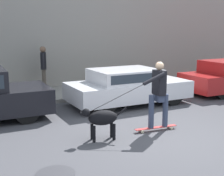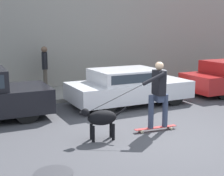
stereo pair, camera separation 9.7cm
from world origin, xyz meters
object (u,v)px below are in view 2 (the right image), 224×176
(dog, at_px, (101,118))
(parked_car_1, at_px, (129,87))
(skateboarder, at_px, (158,92))
(fire_hydrant, at_px, (172,85))
(pedestrian_with_bag, at_px, (45,66))

(dog, bearing_deg, parked_car_1, -120.45)
(dog, distance_m, skateboarder, 1.57)
(skateboarder, bearing_deg, fire_hydrant, -125.31)
(dog, relative_size, pedestrian_with_bag, 0.64)
(pedestrian_with_bag, bearing_deg, skateboarder, -62.13)
(dog, distance_m, fire_hydrant, 5.68)
(dog, height_order, fire_hydrant, dog)
(skateboarder, bearing_deg, dog, 5.06)
(dog, xyz_separation_m, fire_hydrant, (4.42, 3.56, -0.15))
(dog, bearing_deg, skateboarder, -171.84)
(parked_car_1, distance_m, dog, 3.43)
(skateboarder, distance_m, pedestrian_with_bag, 5.67)
(skateboarder, bearing_deg, pedestrian_with_bag, -70.27)
(parked_car_1, height_order, pedestrian_with_bag, pedestrian_with_bag)
(skateboarder, xyz_separation_m, pedestrian_with_bag, (-1.51, 5.46, 0.10))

